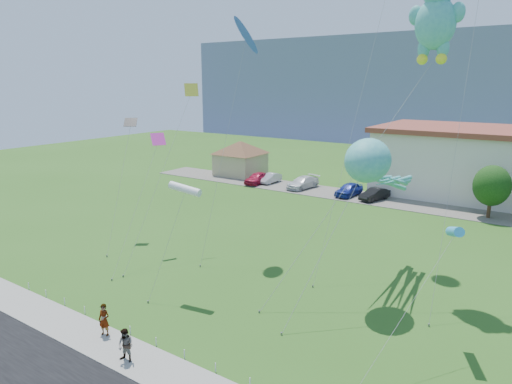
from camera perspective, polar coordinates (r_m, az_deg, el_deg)
ground at (r=25.98m, az=-8.58°, el=-17.86°), size 160.00×160.00×0.00m
sidewalk at (r=24.34m, az=-13.24°, el=-20.32°), size 80.00×2.50×0.10m
parking_strip at (r=54.99m, az=16.81°, el=-1.17°), size 70.00×6.00×0.06m
hill_ridge at (r=136.94m, az=28.25°, el=11.60°), size 160.00×50.00×25.00m
pavilion at (r=67.67m, az=-1.96°, el=4.68°), size 9.20×9.20×5.00m
rope_fence at (r=25.06m, az=-10.71°, el=-18.57°), size 26.05×0.05×0.50m
tree_near at (r=51.36m, az=27.39°, el=0.70°), size 3.60×3.60×5.47m
pedestrian_left at (r=26.83m, az=-18.46°, el=-14.91°), size 0.75×0.59×1.80m
pedestrian_right at (r=24.35m, az=-15.98°, el=-17.96°), size 0.94×0.79×1.72m
parked_car_red at (r=61.74m, az=0.17°, el=1.76°), size 1.89×4.56×1.54m
parked_car_silver at (r=62.32m, az=1.82°, el=1.74°), size 1.47×3.95×1.29m
parked_car_white at (r=59.36m, az=5.85°, el=1.19°), size 2.97×5.49×1.51m
parked_car_blue at (r=56.28m, az=11.53°, el=0.32°), size 2.33×4.75×1.56m
parked_car_black at (r=54.94m, az=14.60°, el=-0.26°), size 2.67×4.48×1.39m
octopus_kite at (r=29.56m, az=14.66°, el=2.67°), size 3.26×13.83×10.25m
teddy_bear_kite at (r=31.95m, az=21.58°, el=19.69°), size 8.04×11.20×19.90m
small_kite_yellow at (r=37.32m, az=-9.04°, el=9.94°), size 1.54×9.46×13.31m
small_kite_black at (r=41.14m, az=-15.69°, el=6.77°), size 3.42×6.29×10.51m
small_kite_blue at (r=36.58m, az=-1.36°, el=18.42°), size 1.80×6.51×17.65m
small_kite_cyan at (r=24.90m, az=23.52°, el=-4.71°), size 2.61×8.59×6.64m
small_kite_pink at (r=36.83m, az=-12.67°, el=4.80°), size 2.64×7.61×9.50m
small_kite_white at (r=28.70m, az=-8.91°, el=0.28°), size 1.44×3.69×7.45m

